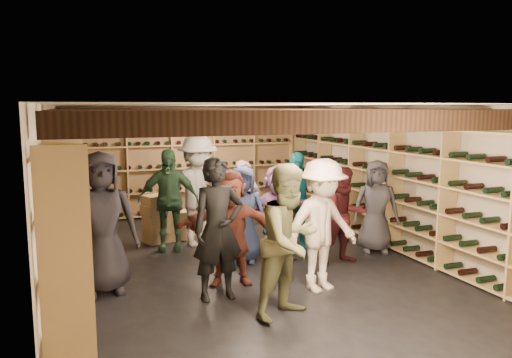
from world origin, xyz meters
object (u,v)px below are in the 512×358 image
object	(u,v)px
crate_stack_right	(177,225)
person_1	(218,229)
person_3	(322,226)
person_8	(345,215)
crate_loose	(201,228)
person_9	(198,191)
person_6	(243,214)
person_2	(290,241)
person_12	(376,206)
person_7	(244,206)
person_10	(168,200)
person_5	(230,227)
person_4	(295,202)
crate_stack_left	(158,219)
person_11	(278,213)
person_0	(102,223)

from	to	relation	value
crate_stack_right	person_1	xyz separation A→B (m)	(-0.07, -2.97, 0.63)
person_3	person_8	xyz separation A→B (m)	(0.88, 0.92, -0.12)
crate_stack_right	crate_loose	xyz separation A→B (m)	(0.53, 0.33, -0.17)
person_9	person_6	bearing A→B (deg)	-82.29
crate_stack_right	person_2	bearing A→B (deg)	-81.81
person_9	person_12	bearing A→B (deg)	-40.14
person_7	person_10	bearing A→B (deg)	166.22
person_5	person_7	distance (m)	1.52
person_9	person_8	bearing A→B (deg)	-55.36
person_4	person_7	bearing A→B (deg)	170.20
person_2	person_9	distance (m)	3.26
crate_stack_left	person_11	xyz separation A→B (m)	(1.58, -1.66, 0.32)
crate_stack_left	person_11	bearing A→B (deg)	-46.29
person_11	crate_loose	bearing A→B (deg)	119.62
crate_loose	person_1	distance (m)	3.45
crate_loose	person_6	bearing A→B (deg)	-84.91
person_9	crate_loose	bearing A→B (deg)	61.33
person_4	person_9	xyz separation A→B (m)	(-1.42, 0.91, 0.13)
person_7	person_12	size ratio (longest dim) A/B	0.99
person_7	person_3	bearing A→B (deg)	-69.50
person_4	person_10	bearing A→B (deg)	166.71
person_6	person_7	world-z (taller)	person_7
person_7	person_6	bearing A→B (deg)	-99.97
person_9	person_5	bearing A→B (deg)	-103.64
crate_loose	person_6	world-z (taller)	person_6
person_1	person_2	xyz separation A→B (m)	(0.61, -0.78, -0.01)
person_5	person_8	xyz separation A→B (m)	(1.91, 0.27, -0.04)
person_1	person_12	world-z (taller)	person_1
person_3	person_6	world-z (taller)	person_3
person_5	person_12	size ratio (longest dim) A/B	1.02
person_9	person_11	size ratio (longest dim) A/B	1.28
crate_stack_left	person_2	distance (m)	3.81
person_11	person_1	bearing A→B (deg)	-126.62
person_3	person_8	bearing A→B (deg)	33.47
person_8	person_12	xyz separation A→B (m)	(0.78, 0.34, 0.02)
crate_stack_right	person_8	xyz separation A→B (m)	(2.14, -2.24, 0.49)
person_12	crate_stack_left	bearing A→B (deg)	174.19
crate_stack_left	person_0	xyz separation A→B (m)	(-1.06, -2.18, 0.49)
crate_stack_right	person_11	world-z (taller)	person_11
person_3	crate_stack_right	bearing A→B (deg)	99.01
person_6	person_9	bearing A→B (deg)	132.77
crate_stack_right	person_3	xyz separation A→B (m)	(1.26, -3.16, 0.61)
person_0	person_12	size ratio (longest dim) A/B	1.20
person_4	person_6	distance (m)	1.03
crate_stack_left	person_4	distance (m)	2.46
person_0	person_1	bearing A→B (deg)	-31.13
person_5	person_9	bearing A→B (deg)	105.80
person_2	person_6	xyz separation A→B (m)	(0.16, 2.09, -0.13)
crate_stack_left	crate_stack_right	size ratio (longest dim) A/B	1.59
crate_stack_left	person_3	size ratio (longest dim) A/B	0.49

